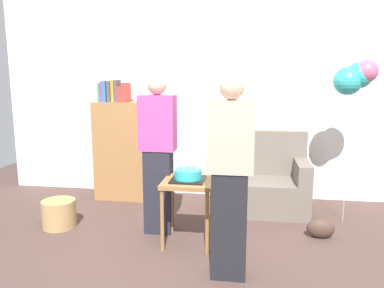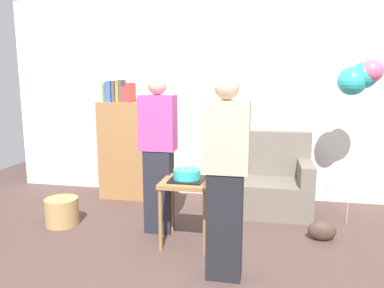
% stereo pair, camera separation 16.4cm
% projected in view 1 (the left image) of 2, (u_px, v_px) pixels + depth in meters
% --- Properties ---
extents(ground_plane, '(8.00, 8.00, 0.00)m').
position_uv_depth(ground_plane, '(194.00, 264.00, 3.25)').
color(ground_plane, '#4C3833').
extents(wall_back, '(6.00, 0.10, 2.70)m').
position_uv_depth(wall_back, '(216.00, 98.00, 5.01)').
color(wall_back, silver).
rests_on(wall_back, ground_plane).
extents(couch, '(1.10, 0.70, 0.96)m').
position_uv_depth(couch, '(261.00, 182.00, 4.56)').
color(couch, '#6B6056').
rests_on(couch, ground_plane).
extents(bookshelf, '(0.80, 0.36, 1.59)m').
position_uv_depth(bookshelf, '(126.00, 148.00, 4.94)').
color(bookshelf, olive).
rests_on(bookshelf, ground_plane).
extents(side_table, '(0.48, 0.48, 0.64)m').
position_uv_depth(side_table, '(188.00, 190.00, 3.57)').
color(side_table, olive).
rests_on(side_table, ground_plane).
extents(birthday_cake, '(0.32, 0.32, 0.17)m').
position_uv_depth(birthday_cake, '(188.00, 175.00, 3.54)').
color(birthday_cake, black).
rests_on(birthday_cake, side_table).
extents(person_blowing_candles, '(0.36, 0.22, 1.63)m').
position_uv_depth(person_blowing_candles, '(158.00, 155.00, 3.80)').
color(person_blowing_candles, '#23232D').
rests_on(person_blowing_candles, ground_plane).
extents(person_holding_cake, '(0.36, 0.22, 1.63)m').
position_uv_depth(person_holding_cake, '(230.00, 178.00, 2.91)').
color(person_holding_cake, black).
rests_on(person_holding_cake, ground_plane).
extents(wicker_basket, '(0.36, 0.36, 0.30)m').
position_uv_depth(wicker_basket, '(59.00, 214.00, 4.03)').
color(wicker_basket, '#A88451').
rests_on(wicker_basket, ground_plane).
extents(handbag, '(0.28, 0.14, 0.20)m').
position_uv_depth(handbag, '(321.00, 228.00, 3.76)').
color(handbag, '#473328').
rests_on(handbag, ground_plane).
extents(balloon_bunch, '(0.45, 0.31, 1.80)m').
position_uv_depth(balloon_bunch, '(356.00, 77.00, 3.96)').
color(balloon_bunch, silver).
rests_on(balloon_bunch, ground_plane).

